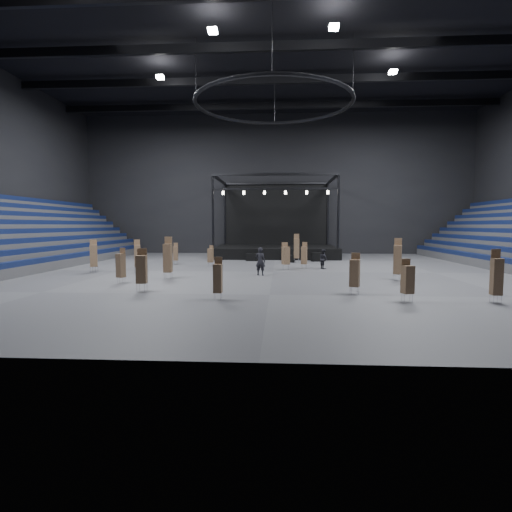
# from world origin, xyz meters

# --- Properties ---
(floor) EXTENTS (50.00, 50.00, 0.00)m
(floor) POSITION_xyz_m (0.00, 0.00, 0.00)
(floor) COLOR #4B4B4E
(floor) RESTS_ON ground
(ceiling) EXTENTS (50.00, 42.00, 0.20)m
(ceiling) POSITION_xyz_m (0.00, 0.00, 18.00)
(ceiling) COLOR black
(ceiling) RESTS_ON wall_back
(wall_back) EXTENTS (50.00, 0.20, 18.00)m
(wall_back) POSITION_xyz_m (0.00, 21.00, 9.00)
(wall_back) COLOR black
(wall_back) RESTS_ON ground
(wall_front) EXTENTS (50.00, 0.20, 18.00)m
(wall_front) POSITION_xyz_m (0.00, -21.00, 9.00)
(wall_front) COLOR black
(wall_front) RESTS_ON ground
(stage) EXTENTS (14.00, 10.00, 9.20)m
(stage) POSITION_xyz_m (0.00, 16.24, 1.45)
(stage) COLOR black
(stage) RESTS_ON floor
(truss_ring) EXTENTS (12.30, 12.30, 5.15)m
(truss_ring) POSITION_xyz_m (-0.00, 0.00, 13.00)
(truss_ring) COLOR black
(truss_ring) RESTS_ON ceiling
(roof_girders) EXTENTS (49.00, 30.35, 0.70)m
(roof_girders) POSITION_xyz_m (0.00, -0.00, 17.20)
(roof_girders) COLOR black
(roof_girders) RESTS_ON ceiling
(floodlights) EXTENTS (28.60, 16.60, 0.25)m
(floodlights) POSITION_xyz_m (0.00, -4.00, 16.60)
(floodlights) COLOR white
(floodlights) RESTS_ON roof_girders
(flight_case_left) EXTENTS (1.28, 0.85, 0.78)m
(flight_case_left) POSITION_xyz_m (-2.34, 9.50, 0.39)
(flight_case_left) COLOR black
(flight_case_left) RESTS_ON floor
(flight_case_mid) EXTENTS (1.18, 0.84, 0.71)m
(flight_case_mid) POSITION_xyz_m (1.45, 8.18, 0.36)
(flight_case_mid) COLOR black
(flight_case_mid) RESTS_ON floor
(flight_case_right) EXTENTS (1.49, 1.00, 0.91)m
(flight_case_right) POSITION_xyz_m (4.43, 9.40, 0.46)
(flight_case_right) COLOR black
(flight_case_right) RESTS_ON floor
(chair_stack_0) EXTENTS (0.46, 0.46, 2.02)m
(chair_stack_0) POSITION_xyz_m (-9.31, 5.71, 1.06)
(chair_stack_0) COLOR silver
(chair_stack_0) RESTS_ON floor
(chair_stack_1) EXTENTS (0.64, 0.64, 2.82)m
(chair_stack_1) POSITION_xyz_m (8.38, -4.39, 1.43)
(chair_stack_1) COLOR silver
(chair_stack_1) RESTS_ON floor
(chair_stack_2) EXTENTS (0.71, 0.71, 2.56)m
(chair_stack_2) POSITION_xyz_m (-14.01, -1.13, 1.34)
(chair_stack_2) COLOR silver
(chair_stack_2) RESTS_ON floor
(chair_stack_3) EXTENTS (0.53, 0.53, 1.88)m
(chair_stack_3) POSITION_xyz_m (-5.69, 4.05, 1.00)
(chair_stack_3) COLOR silver
(chair_stack_3) RESTS_ON floor
(chair_stack_4) EXTENTS (0.71, 0.71, 2.27)m
(chair_stack_4) POSITION_xyz_m (1.02, 1.44, 1.22)
(chair_stack_4) COLOR silver
(chair_stack_4) RESTS_ON floor
(chair_stack_5) EXTENTS (0.55, 0.55, 2.25)m
(chair_stack_5) POSITION_xyz_m (2.60, 2.55, 1.16)
(chair_stack_5) COLOR silver
(chair_stack_5) RESTS_ON floor
(chair_stack_6) EXTENTS (0.61, 0.61, 2.39)m
(chair_stack_6) POSITION_xyz_m (-7.13, -9.79, 1.27)
(chair_stack_6) COLOR silver
(chair_stack_6) RESTS_ON floor
(chair_stack_7) EXTENTS (0.63, 0.63, 2.21)m
(chair_stack_7) POSITION_xyz_m (4.53, -10.00, 1.17)
(chair_stack_7) COLOR silver
(chair_stack_7) RESTS_ON floor
(chair_stack_8) EXTENTS (0.58, 0.58, 2.07)m
(chair_stack_8) POSITION_xyz_m (6.67, -11.99, 1.11)
(chair_stack_8) COLOR silver
(chair_stack_8) RESTS_ON floor
(chair_stack_9) EXTENTS (0.47, 0.47, 2.55)m
(chair_stack_9) POSITION_xyz_m (10.79, -11.99, 1.29)
(chair_stack_9) COLOR silver
(chair_stack_9) RESTS_ON floor
(chair_stack_10) EXTENTS (0.43, 0.43, 2.10)m
(chair_stack_10) POSITION_xyz_m (-2.52, -11.99, 1.09)
(chair_stack_10) COLOR silver
(chair_stack_10) RESTS_ON floor
(chair_stack_11) EXTENTS (0.54, 0.54, 2.89)m
(chair_stack_11) POSITION_xyz_m (-7.15, -4.51, 1.48)
(chair_stack_11) COLOR silver
(chair_stack_11) RESTS_ON floor
(chair_stack_12) EXTENTS (0.53, 0.53, 2.83)m
(chair_stack_12) POSITION_xyz_m (2.17, 8.01, 1.45)
(chair_stack_12) COLOR silver
(chair_stack_12) RESTS_ON floor
(chair_stack_13) EXTENTS (0.60, 0.60, 2.55)m
(chair_stack_13) POSITION_xyz_m (-10.69, -0.68, 1.30)
(chair_stack_13) COLOR silver
(chair_stack_13) RESTS_ON floor
(chair_stack_14) EXTENTS (0.59, 0.59, 2.24)m
(chair_stack_14) POSITION_xyz_m (-9.53, -6.80, 1.16)
(chair_stack_14) COLOR silver
(chair_stack_14) RESTS_ON floor
(man_center) EXTENTS (0.86, 0.67, 2.06)m
(man_center) POSITION_xyz_m (-0.90, -2.25, 1.03)
(man_center) COLOR black
(man_center) RESTS_ON floor
(crew_member) EXTENTS (0.89, 0.99, 1.67)m
(crew_member) POSITION_xyz_m (4.20, 2.39, 0.83)
(crew_member) COLOR black
(crew_member) RESTS_ON floor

